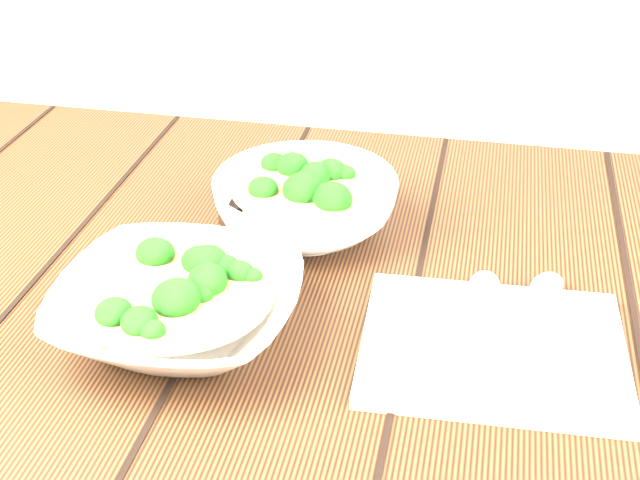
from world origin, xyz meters
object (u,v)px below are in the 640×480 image
table (253,362)px  trivet (267,214)px  soup_bowl_front (178,306)px  napkin (493,348)px  soup_bowl_back (305,202)px

table → trivet: bearing=93.7°
soup_bowl_front → napkin: size_ratio=0.96×
soup_bowl_back → napkin: (0.22, -0.19, -0.03)m
table → napkin: 0.30m
soup_bowl_back → trivet: soup_bowl_back is taller
soup_bowl_front → napkin: bearing=5.5°
soup_bowl_front → trivet: 0.23m
soup_bowl_front → trivet: (0.03, 0.22, -0.02)m
table → soup_bowl_front: bearing=-107.8°
table → trivet: 0.17m
table → napkin: napkin is taller
table → soup_bowl_back: 0.19m
soup_bowl_back → trivet: (-0.05, 0.00, -0.02)m
soup_bowl_back → table: bearing=-110.3°
trivet → soup_bowl_front: bearing=-97.6°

